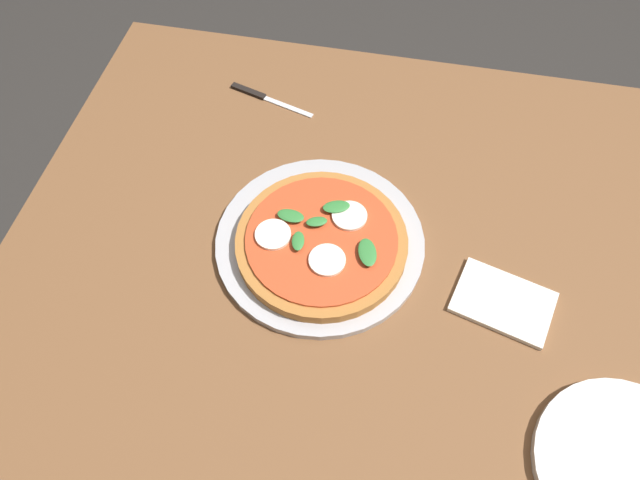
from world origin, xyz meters
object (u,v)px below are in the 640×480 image
pizza (322,239)px  knife (261,96)px  serving_tray (320,241)px  napkin (503,302)px  plate_white (628,471)px  dining_table (385,300)px

pizza → knife: bearing=-59.8°
serving_tray → napkin: (-0.26, 0.05, -0.00)m
pizza → plate_white: pizza is taller
pizza → plate_white: size_ratio=1.13×
knife → napkin: bearing=142.7°
knife → pizza: bearing=120.2°
serving_tray → napkin: 0.27m
pizza → knife: 0.33m
pizza → dining_table: bearing=177.4°
plate_white → napkin: bearing=-53.0°
dining_table → plate_white: (-0.30, 0.23, 0.13)m
plate_white → napkin: 0.24m
knife → serving_tray: bearing=120.0°
knife → dining_table: bearing=133.1°
pizza → napkin: (-0.26, 0.04, -0.02)m
dining_table → pizza: pizza is taller
pizza → serving_tray: bearing=-53.0°
pizza → napkin: bearing=171.2°
dining_table → serving_tray: 0.17m
serving_tray → pizza: (-0.00, 0.01, 0.02)m
plate_white → knife: size_ratio=1.38×
pizza → knife: pizza is taller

